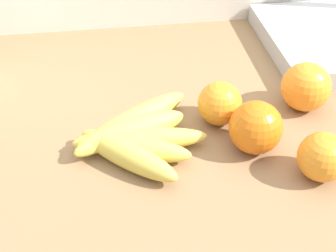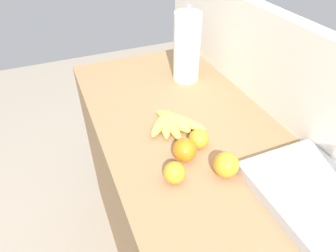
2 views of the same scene
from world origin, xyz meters
name	(u,v)px [view 2 (image 2 of 2)]	position (x,y,z in m)	size (l,w,h in m)	color
counter	(202,239)	(0.00, 0.00, 0.47)	(1.63, 0.63, 0.95)	olive
wall_back	(278,187)	(0.00, 0.34, 0.65)	(2.03, 0.06, 1.30)	silver
banana_bunch	(171,122)	(-0.20, -0.06, 0.97)	(0.20, 0.21, 0.04)	#DEC34C
orange_back_right	(185,150)	(-0.03, -0.08, 0.99)	(0.07, 0.07, 0.07)	orange
orange_center	(226,165)	(0.07, 0.00, 0.99)	(0.08, 0.08, 0.08)	orange
orange_front	(199,139)	(-0.07, -0.02, 0.98)	(0.07, 0.07, 0.07)	orange
orange_right	(174,173)	(0.04, -0.15, 0.98)	(0.07, 0.07, 0.07)	orange
paper_towel_roll	(187,48)	(-0.50, 0.14, 1.10)	(0.11, 0.11, 0.32)	white
sink_basin	(323,203)	(0.28, 0.18, 0.97)	(0.41, 0.28, 0.18)	#B7BABF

